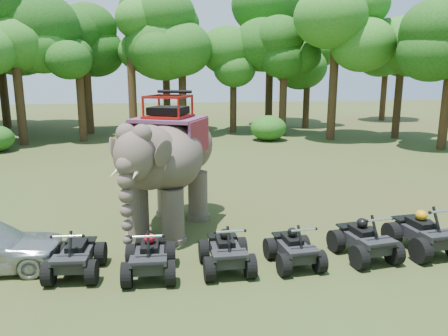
% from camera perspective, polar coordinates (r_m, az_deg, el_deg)
% --- Properties ---
extents(ground, '(110.00, 110.00, 0.00)m').
position_cam_1_polar(ground, '(12.29, 0.85, -9.90)').
color(ground, '#47381E').
rests_on(ground, ground).
extents(elephant, '(4.01, 5.35, 4.11)m').
position_cam_1_polar(elephant, '(13.02, -7.26, 0.76)').
color(elephant, brown).
rests_on(elephant, ground).
extents(atv_0, '(1.28, 1.68, 1.19)m').
position_cam_1_polar(atv_0, '(10.95, -18.86, -10.16)').
color(atv_0, black).
rests_on(atv_0, ground).
extents(atv_1, '(1.25, 1.68, 1.21)m').
position_cam_1_polar(atv_1, '(10.47, -9.71, -10.63)').
color(atv_1, black).
rests_on(atv_1, ground).
extents(atv_2, '(1.21, 1.64, 1.20)m').
position_cam_1_polar(atv_2, '(10.62, 0.27, -10.13)').
color(atv_2, black).
rests_on(atv_2, ground).
extents(atv_3, '(1.24, 1.62, 1.13)m').
position_cam_1_polar(atv_3, '(10.99, 9.15, -9.69)').
color(atv_3, black).
rests_on(atv_3, ground).
extents(atv_4, '(1.45, 1.84, 1.25)m').
position_cam_1_polar(atv_4, '(11.80, 17.92, -8.27)').
color(atv_4, black).
rests_on(atv_4, ground).
extents(atv_5, '(1.51, 1.95, 1.35)m').
position_cam_1_polar(atv_5, '(12.73, 24.70, -7.05)').
color(atv_5, black).
rests_on(atv_5, ground).
extents(tree_0, '(6.46, 6.46, 9.23)m').
position_cam_1_polar(tree_0, '(33.35, -5.49, 12.41)').
color(tree_0, '#195114').
rests_on(tree_0, ground).
extents(tree_1, '(4.85, 4.85, 6.93)m').
position_cam_1_polar(tree_1, '(33.80, 1.23, 10.51)').
color(tree_1, '#195114').
rests_on(tree_1, ground).
extents(tree_2, '(5.74, 5.74, 8.19)m').
position_cam_1_polar(tree_2, '(32.46, 7.79, 11.43)').
color(tree_2, '#195114').
rests_on(tree_2, ground).
extents(tree_3, '(6.63, 6.63, 9.47)m').
position_cam_1_polar(tree_3, '(31.07, 14.17, 12.30)').
color(tree_3, '#195114').
rests_on(tree_3, ground).
extents(tree_4, '(5.08, 5.08, 7.26)m').
position_cam_1_polar(tree_4, '(33.25, 21.89, 9.87)').
color(tree_4, '#195114').
rests_on(tree_4, ground).
extents(tree_5, '(5.51, 5.51, 7.88)m').
position_cam_1_polar(tree_5, '(29.46, 27.22, 9.76)').
color(tree_5, '#195114').
rests_on(tree_5, ground).
extents(tree_30, '(5.84, 5.84, 8.35)m').
position_cam_1_polar(tree_30, '(30.85, -25.35, 10.44)').
color(tree_30, '#195114').
rests_on(tree_30, ground).
extents(tree_31, '(5.05, 5.05, 7.21)m').
position_cam_1_polar(tree_31, '(31.00, -18.29, 9.96)').
color(tree_31, '#195114').
rests_on(tree_31, ground).
extents(tree_32, '(6.44, 6.44, 9.20)m').
position_cam_1_polar(tree_32, '(32.12, -12.00, 12.16)').
color(tree_32, '#195114').
rests_on(tree_32, ground).
extents(tree_35, '(7.27, 7.27, 10.39)m').
position_cam_1_polar(tree_35, '(38.19, -7.61, 13.24)').
color(tree_35, '#195114').
rests_on(tree_35, ground).
extents(tree_36, '(7.29, 7.29, 10.41)m').
position_cam_1_polar(tree_36, '(33.41, -25.53, 12.28)').
color(tree_36, '#195114').
rests_on(tree_36, ground).
extents(tree_38, '(6.59, 6.59, 9.42)m').
position_cam_1_polar(tree_38, '(40.49, -27.12, 11.27)').
color(tree_38, '#195114').
rests_on(tree_38, ground).
extents(tree_39, '(6.20, 6.20, 8.86)m').
position_cam_1_polar(tree_39, '(34.66, -17.47, 11.60)').
color(tree_39, '#195114').
rests_on(tree_39, ground).
extents(tree_40, '(7.57, 7.57, 10.82)m').
position_cam_1_polar(tree_40, '(38.23, 5.99, 13.61)').
color(tree_40, '#195114').
rests_on(tree_40, ground).
extents(tree_41, '(7.19, 7.19, 10.28)m').
position_cam_1_polar(tree_41, '(41.37, -27.07, 11.88)').
color(tree_41, '#195114').
rests_on(tree_41, ground).
extents(tree_43, '(5.66, 5.66, 8.09)m').
position_cam_1_polar(tree_43, '(44.87, 20.26, 11.02)').
color(tree_43, '#195114').
rests_on(tree_43, ground).
extents(tree_44, '(5.33, 5.33, 7.61)m').
position_cam_1_polar(tree_44, '(37.10, 10.80, 11.01)').
color(tree_44, '#195114').
rests_on(tree_44, ground).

